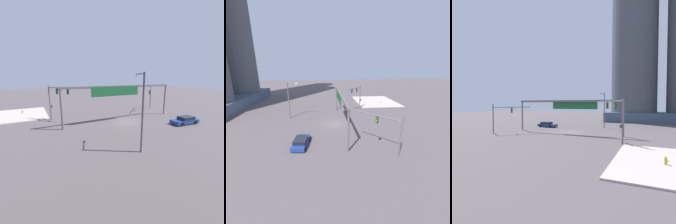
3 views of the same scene
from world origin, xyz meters
The scene contains 8 objects.
ground_plane centered at (0.00, 0.00, 0.00)m, with size 204.14×204.14×0.00m, color #584E51.
traffic_signal_near_corner centered at (-10.88, -6.14, 3.70)m, with size 5.17×4.78×5.43m.
traffic_signal_opposite_side centered at (9.98, -6.55, 4.26)m, with size 4.33×4.64×6.21m.
streetlamp_curved_arm centered at (4.51, 9.35, 4.61)m, with size 1.01×2.45×7.91m.
overhead_sign_gantry centered at (0.33, -1.09, 5.19)m, with size 20.87×0.43×6.15m.
highrise_twin_tower centered at (17.07, 30.96, 33.41)m, with size 31.78×15.72×67.72m.
sedan_car_approaching centered at (-8.01, 5.44, 0.58)m, with size 4.74×2.32×1.21m.
fire_hydrant_on_curb centered at (15.66, -15.32, 0.49)m, with size 0.33×0.22×0.71m.
Camera 3 is at (14.53, -33.79, 5.33)m, focal length 30.65 mm.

